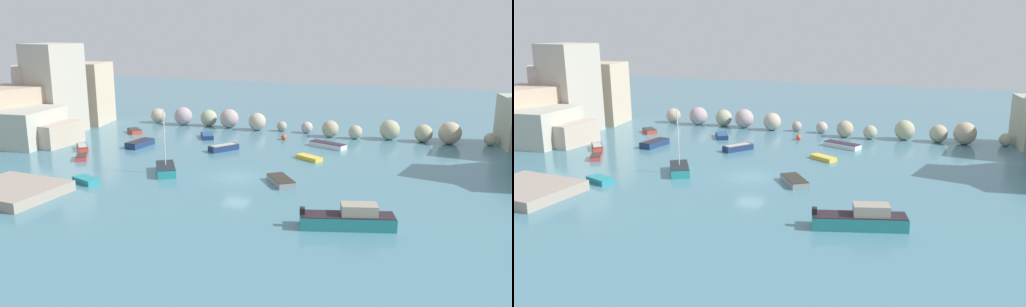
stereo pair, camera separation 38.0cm
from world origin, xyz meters
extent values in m
plane|color=teal|center=(0.00, 0.00, 0.00)|extent=(160.00, 160.00, 0.00)
cube|color=#B5A590|center=(-26.31, 5.50, 1.34)|extent=(6.59, 6.03, 2.67)
cube|color=#B4AA9A|center=(-30.35, 12.01, 5.73)|extent=(6.74, 6.52, 11.45)
cube|color=#B1A29D|center=(-34.63, 13.47, 4.16)|extent=(9.56, 9.61, 8.32)
cube|color=#A8B194|center=(-37.55, 17.92, 3.63)|extent=(9.35, 9.24, 7.27)
cube|color=#B8A598|center=(-37.68, 11.31, 2.89)|extent=(6.31, 6.36, 5.78)
cube|color=#B2B19F|center=(-29.77, 4.39, 2.11)|extent=(9.66, 8.68, 4.23)
cube|color=tan|center=(-32.51, 6.78, 3.16)|extent=(6.78, 8.05, 6.32)
cube|color=#BEAA8E|center=(-30.71, 18.34, 4.30)|extent=(7.71, 7.25, 8.60)
sphere|color=tan|center=(-20.97, 22.04, 1.04)|extent=(2.07, 2.07, 2.07)
sphere|color=#A9939C|center=(-16.78, 21.77, 1.26)|extent=(2.53, 2.53, 2.53)
sphere|color=#A3A788|center=(-13.06, 22.26, 1.14)|extent=(2.29, 2.29, 2.29)
sphere|color=#AE9898|center=(-9.86, 22.02, 1.29)|extent=(2.57, 2.57, 2.57)
sphere|color=#B7AA95|center=(-5.66, 21.68, 1.17)|extent=(2.35, 2.35, 2.35)
sphere|color=#A39B89|center=(-2.33, 22.16, 0.66)|extent=(1.33, 1.33, 1.33)
sphere|color=#B8A99E|center=(1.09, 22.11, 0.75)|extent=(1.51, 1.51, 1.51)
sphere|color=tan|center=(4.48, 20.63, 1.05)|extent=(2.11, 2.11, 2.11)
sphere|color=#A8A98D|center=(7.64, 20.64, 0.85)|extent=(1.71, 1.71, 1.71)
sphere|color=#AFAC89|center=(11.68, 21.63, 1.22)|extent=(2.44, 2.44, 2.44)
sphere|color=tan|center=(15.65, 21.60, 1.07)|extent=(2.14, 2.14, 2.14)
sphere|color=tan|center=(18.64, 21.51, 1.33)|extent=(2.66, 2.66, 2.66)
sphere|color=#B2AB8B|center=(23.14, 22.25, 0.74)|extent=(1.48, 1.48, 1.48)
cube|color=gray|center=(-15.46, -11.30, 0.43)|extent=(7.98, 7.01, 0.87)
sphere|color=#E04C28|center=(-0.54, 17.10, 0.34)|extent=(0.67, 0.67, 0.67)
cube|color=navy|center=(-9.93, 14.94, 0.21)|extent=(2.75, 3.36, 0.42)
cube|color=#2A2232|center=(-9.93, 14.94, 0.45)|extent=(2.69, 3.29, 0.06)
cube|color=#234C93|center=(-9.93, 14.94, 0.46)|extent=(2.33, 2.85, 0.08)
cube|color=#C0413C|center=(-17.74, 0.60, 0.22)|extent=(2.10, 2.46, 0.44)
cube|color=#302621|center=(-17.74, 0.60, 0.47)|extent=(2.06, 2.42, 0.06)
cube|color=teal|center=(-6.80, -1.07, 0.38)|extent=(3.61, 4.34, 0.76)
cube|color=#1D252A|center=(-6.80, -1.07, 0.79)|extent=(3.54, 4.26, 0.06)
cylinder|color=silver|center=(-6.80, -1.07, 3.49)|extent=(0.10, 0.10, 5.48)
cube|color=navy|center=(-15.25, 7.95, 0.32)|extent=(1.91, 3.82, 0.64)
cube|color=#26222D|center=(-15.25, 7.95, 0.67)|extent=(1.87, 3.74, 0.06)
cube|color=#CD412E|center=(-20.18, 14.52, 0.24)|extent=(2.71, 2.62, 0.48)
cube|color=#2C3130|center=(-20.18, 14.52, 0.51)|extent=(2.66, 2.56, 0.06)
cube|color=teal|center=(-11.97, -6.22, 0.25)|extent=(2.82, 2.03, 0.50)
cube|color=teal|center=(11.94, -8.97, 0.47)|extent=(6.79, 3.46, 0.94)
cube|color=black|center=(11.94, -8.97, 0.97)|extent=(6.65, 3.39, 0.06)
cube|color=#9E937F|center=(12.68, -8.75, 1.35)|extent=(2.76, 2.00, 0.83)
cube|color=black|center=(8.92, -9.84, 1.19)|extent=(0.47, 0.52, 0.50)
cube|color=yellow|center=(4.79, 8.66, 0.20)|extent=(3.10, 2.46, 0.40)
cube|color=gray|center=(4.53, -0.56, 0.25)|extent=(3.39, 3.80, 0.50)
cube|color=#2F2B23|center=(4.53, -0.56, 0.53)|extent=(3.32, 3.72, 0.06)
cube|color=red|center=(-20.60, 4.42, 0.22)|extent=(2.84, 2.99, 0.45)
cube|color=#1C2333|center=(-20.60, 4.42, 0.48)|extent=(2.79, 2.93, 0.06)
cube|color=#ADA89E|center=(-20.60, 4.42, 0.49)|extent=(2.42, 2.54, 0.08)
cube|color=white|center=(5.41, 14.88, 0.26)|extent=(4.58, 2.87, 0.51)
cube|color=#322030|center=(5.41, 14.88, 0.54)|extent=(4.49, 2.82, 0.06)
cube|color=navy|center=(-5.26, 9.33, 0.30)|extent=(2.89, 3.54, 0.60)
cube|color=#2F2E30|center=(-5.26, 9.33, 0.63)|extent=(2.83, 3.47, 0.06)
cube|color=#ADA89E|center=(-5.26, 9.33, 0.64)|extent=(2.46, 3.01, 0.08)
camera|label=1|loc=(17.51, -43.26, 13.79)|focal=36.69mm
camera|label=2|loc=(17.87, -43.13, 13.79)|focal=36.69mm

